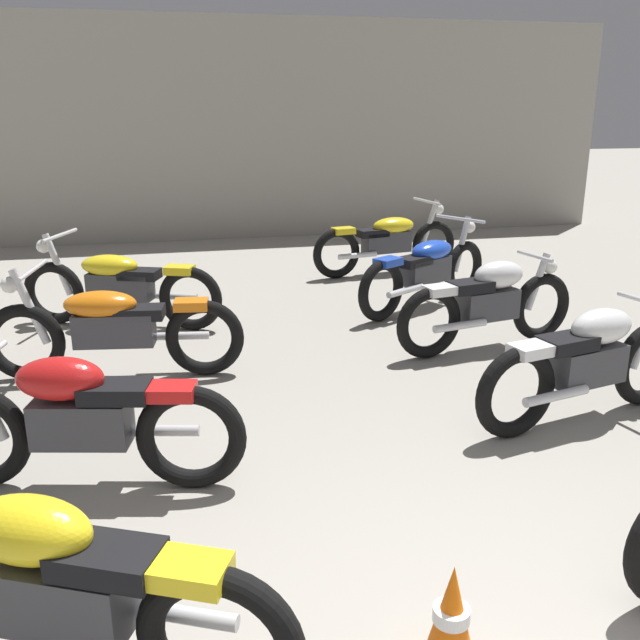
# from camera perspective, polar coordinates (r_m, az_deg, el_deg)

# --- Properties ---
(back_wall) EXTENTS (13.43, 0.24, 3.60)m
(back_wall) POSITION_cam_1_polar(r_m,az_deg,el_deg) (12.14, -7.34, 15.15)
(back_wall) COLOR #9E998E
(back_wall) RESTS_ON ground
(motorcycle_left_row_0) EXTENTS (1.83, 0.94, 0.88)m
(motorcycle_left_row_0) POSITION_cam_1_polar(r_m,az_deg,el_deg) (3.07, -20.70, -19.94)
(motorcycle_left_row_0) COLOR black
(motorcycle_left_row_0) RESTS_ON ground
(motorcycle_left_row_1) EXTENTS (1.94, 0.63, 0.88)m
(motorcycle_left_row_1) POSITION_cam_1_polar(r_m,az_deg,el_deg) (4.43, -19.09, -7.63)
(motorcycle_left_row_1) COLOR black
(motorcycle_left_row_1) RESTS_ON ground
(motorcycle_left_row_2) EXTENTS (2.16, 0.68, 0.97)m
(motorcycle_left_row_2) POSITION_cam_1_polar(r_m,az_deg,el_deg) (6.11, -16.63, -0.55)
(motorcycle_left_row_2) COLOR black
(motorcycle_left_row_2) RESTS_ON ground
(motorcycle_left_row_3) EXTENTS (2.06, 0.99, 0.97)m
(motorcycle_left_row_3) POSITION_cam_1_polar(r_m,az_deg,el_deg) (7.50, -16.14, 2.79)
(motorcycle_left_row_3) COLOR black
(motorcycle_left_row_3) RESTS_ON ground
(motorcycle_right_row_1) EXTENTS (1.95, 0.66, 0.88)m
(motorcycle_right_row_1) POSITION_cam_1_polar(r_m,az_deg,el_deg) (5.43, 21.15, -3.18)
(motorcycle_right_row_1) COLOR black
(motorcycle_right_row_1) RESTS_ON ground
(motorcycle_right_row_2) EXTENTS (1.95, 0.63, 0.88)m
(motorcycle_right_row_2) POSITION_cam_1_polar(r_m,az_deg,el_deg) (6.75, 13.70, 1.45)
(motorcycle_right_row_2) COLOR black
(motorcycle_right_row_2) RESTS_ON ground
(motorcycle_right_row_3) EXTENTS (1.92, 1.21, 0.97)m
(motorcycle_right_row_3) POSITION_cam_1_polar(r_m,az_deg,el_deg) (8.00, 8.72, 4.18)
(motorcycle_right_row_3) COLOR black
(motorcycle_right_row_3) RESTS_ON ground
(motorcycle_right_row_4) EXTENTS (2.16, 0.75, 0.97)m
(motorcycle_right_row_4) POSITION_cam_1_polar(r_m,az_deg,el_deg) (9.59, 5.56, 6.50)
(motorcycle_right_row_4) COLOR black
(motorcycle_right_row_4) RESTS_ON ground
(traffic_cone) EXTENTS (0.32, 0.32, 0.54)m
(traffic_cone) POSITION_cam_1_polar(r_m,az_deg,el_deg) (3.09, 10.66, -23.43)
(traffic_cone) COLOR orange
(traffic_cone) RESTS_ON ground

